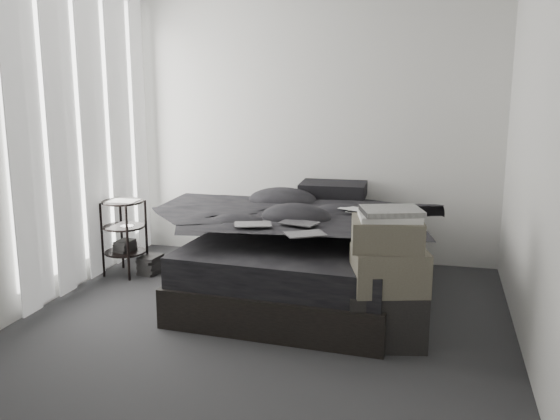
% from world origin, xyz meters
% --- Properties ---
extents(floor, '(3.60, 4.20, 0.01)m').
position_xyz_m(floor, '(0.00, 0.00, 0.00)').
color(floor, '#2A2B2D').
rests_on(floor, ground).
extents(wall_back, '(3.60, 0.01, 2.60)m').
position_xyz_m(wall_back, '(0.00, 2.10, 1.30)').
color(wall_back, silver).
rests_on(wall_back, ground).
extents(wall_front, '(3.60, 0.01, 2.60)m').
position_xyz_m(wall_front, '(0.00, -2.10, 1.30)').
color(wall_front, silver).
rests_on(wall_front, ground).
extents(wall_left, '(0.01, 4.20, 2.60)m').
position_xyz_m(wall_left, '(-1.80, 0.00, 1.30)').
color(wall_left, silver).
rests_on(wall_left, ground).
extents(wall_right, '(0.01, 4.20, 2.60)m').
position_xyz_m(wall_right, '(1.80, 0.00, 1.30)').
color(wall_right, silver).
rests_on(wall_right, ground).
extents(window_left, '(0.02, 2.00, 2.30)m').
position_xyz_m(window_left, '(-1.78, 0.90, 1.35)').
color(window_left, white).
rests_on(window_left, wall_left).
extents(curtain_left, '(0.06, 2.12, 2.48)m').
position_xyz_m(curtain_left, '(-1.73, 0.90, 1.28)').
color(curtain_left, white).
rests_on(curtain_left, wall_left).
extents(bed, '(1.78, 2.27, 0.29)m').
position_xyz_m(bed, '(0.18, 1.02, 0.15)').
color(bed, black).
rests_on(bed, floor).
extents(mattress, '(1.72, 2.21, 0.23)m').
position_xyz_m(mattress, '(0.18, 1.02, 0.41)').
color(mattress, black).
rests_on(mattress, bed).
extents(duvet, '(1.72, 1.96, 0.25)m').
position_xyz_m(duvet, '(0.17, 0.97, 0.65)').
color(duvet, black).
rests_on(duvet, mattress).
extents(pillow_lower, '(0.68, 0.49, 0.15)m').
position_xyz_m(pillow_lower, '(0.18, 1.86, 0.60)').
color(pillow_lower, black).
rests_on(pillow_lower, mattress).
extents(pillow_upper, '(0.63, 0.44, 0.14)m').
position_xyz_m(pillow_upper, '(0.25, 1.84, 0.74)').
color(pillow_upper, black).
rests_on(pillow_upper, pillow_lower).
extents(laptop, '(0.41, 0.34, 0.03)m').
position_xyz_m(laptop, '(0.58, 1.05, 0.79)').
color(laptop, silver).
rests_on(laptop, duvet).
extents(comic_a, '(0.32, 0.26, 0.01)m').
position_xyz_m(comic_a, '(-0.12, 0.46, 0.78)').
color(comic_a, black).
rests_on(comic_a, duvet).
extents(comic_b, '(0.31, 0.25, 0.01)m').
position_xyz_m(comic_b, '(0.20, 0.60, 0.79)').
color(comic_b, black).
rests_on(comic_b, duvet).
extents(comic_c, '(0.33, 0.29, 0.01)m').
position_xyz_m(comic_c, '(0.32, 0.27, 0.80)').
color(comic_c, black).
rests_on(comic_c, duvet).
extents(side_stand, '(0.42, 0.42, 0.68)m').
position_xyz_m(side_stand, '(-1.54, 1.10, 0.34)').
color(side_stand, black).
rests_on(side_stand, floor).
extents(papers, '(0.27, 0.20, 0.01)m').
position_xyz_m(papers, '(-1.54, 1.09, 0.69)').
color(papers, white).
rests_on(papers, side_stand).
extents(floor_books, '(0.20, 0.25, 0.16)m').
position_xyz_m(floor_books, '(-1.33, 1.17, 0.08)').
color(floor_books, black).
rests_on(floor_books, floor).
extents(box_lower, '(0.59, 0.50, 0.38)m').
position_xyz_m(box_lower, '(0.91, 0.15, 0.19)').
color(box_lower, black).
rests_on(box_lower, floor).
extents(box_mid, '(0.57, 0.50, 0.29)m').
position_xyz_m(box_mid, '(0.92, 0.14, 0.53)').
color(box_mid, '#565244').
rests_on(box_mid, box_lower).
extents(box_upper, '(0.51, 0.44, 0.20)m').
position_xyz_m(box_upper, '(0.90, 0.15, 0.77)').
color(box_upper, '#565244').
rests_on(box_upper, box_mid).
extents(art_book_white, '(0.45, 0.39, 0.04)m').
position_xyz_m(art_book_white, '(0.91, 0.15, 0.89)').
color(art_book_white, silver).
rests_on(art_book_white, box_upper).
extents(art_book_snake, '(0.45, 0.40, 0.04)m').
position_xyz_m(art_book_snake, '(0.92, 0.14, 0.93)').
color(art_book_snake, silver).
rests_on(art_book_snake, art_book_white).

